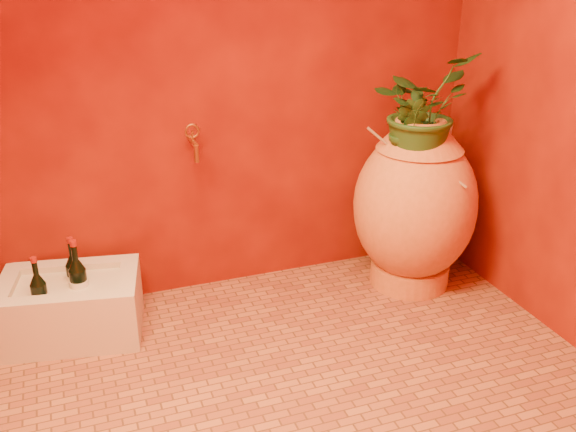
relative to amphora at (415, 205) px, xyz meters
name	(u,v)px	position (x,y,z in m)	size (l,w,h in m)	color
floor	(304,390)	(-0.85, -0.65, -0.44)	(2.50, 2.50, 0.00)	#985532
wall_back	(229,41)	(-0.85, 0.35, 0.81)	(2.50, 0.02, 2.50)	#540A04
amphora	(415,205)	(0.00, 0.00, 0.00)	(0.79, 0.79, 0.89)	#D07A3A
stone_basin	(72,307)	(-1.70, 0.10, -0.31)	(0.67, 0.52, 0.29)	#BEB59D
wine_bottle_a	(75,277)	(-1.66, 0.14, -0.18)	(0.08, 0.08, 0.31)	black
wine_bottle_b	(40,296)	(-1.82, 0.02, -0.18)	(0.07, 0.07, 0.29)	black
wine_bottle_c	(79,283)	(-1.65, 0.07, -0.17)	(0.08, 0.08, 0.32)	black
wall_tap	(193,140)	(-1.06, 0.27, 0.37)	(0.07, 0.15, 0.17)	#9A6823
plant_main	(421,109)	(-0.02, -0.02, 0.50)	(0.47, 0.41, 0.53)	#20491A
plant_side	(408,131)	(-0.10, -0.04, 0.41)	(0.19, 0.15, 0.34)	#20491A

